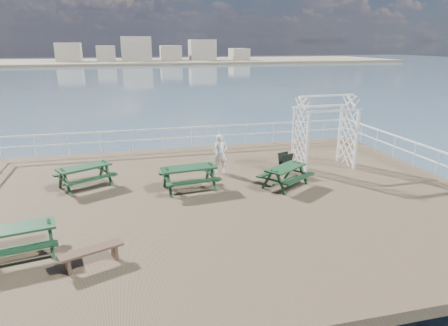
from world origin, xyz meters
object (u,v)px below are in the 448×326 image
(flat_bench_far, at_px, (91,253))
(trellis_arbor, at_px, (325,136))
(picnic_table_b, at_px, (189,173))
(picnic_table_a, at_px, (85,172))
(picnic_table_c, at_px, (286,172))
(picnic_table_d, at_px, (17,235))
(person, at_px, (220,154))

(flat_bench_far, xyz_separation_m, trellis_arbor, (9.19, 5.93, 1.05))
(picnic_table_b, distance_m, trellis_arbor, 6.24)
(picnic_table_a, bearing_deg, picnic_table_c, -40.50)
(picnic_table_a, distance_m, picnic_table_d, 5.04)
(picnic_table_b, height_order, picnic_table_d, picnic_table_b)
(picnic_table_b, distance_m, person, 2.21)
(picnic_table_b, relative_size, trellis_arbor, 0.69)
(picnic_table_b, xyz_separation_m, picnic_table_d, (-4.96, -3.72, -0.04))
(trellis_arbor, relative_size, person, 1.93)
(person, bearing_deg, picnic_table_c, -44.24)
(trellis_arbor, bearing_deg, picnic_table_a, 178.00)
(picnic_table_b, xyz_separation_m, flat_bench_far, (-3.14, -4.62, -0.29))
(picnic_table_a, xyz_separation_m, person, (5.28, 0.40, 0.22))
(picnic_table_b, distance_m, picnic_table_d, 6.19)
(picnic_table_b, relative_size, picnic_table_c, 0.94)
(flat_bench_far, bearing_deg, trellis_arbor, 11.51)
(picnic_table_b, bearing_deg, picnic_table_a, 156.03)
(picnic_table_a, xyz_separation_m, flat_bench_far, (0.59, -5.79, -0.26))
(trellis_arbor, bearing_deg, picnic_table_b, -170.61)
(flat_bench_far, xyz_separation_m, person, (4.69, 6.19, 0.48))
(picnic_table_a, distance_m, person, 5.30)
(picnic_table_a, height_order, picnic_table_c, picnic_table_a)
(picnic_table_b, xyz_separation_m, picnic_table_c, (3.53, -0.60, -0.06))
(picnic_table_d, bearing_deg, picnic_table_b, 25.84)
(picnic_table_a, xyz_separation_m, picnic_table_d, (-1.24, -4.88, -0.01))
(trellis_arbor, bearing_deg, picnic_table_c, -145.63)
(picnic_table_a, height_order, flat_bench_far, picnic_table_a)
(picnic_table_d, relative_size, person, 1.30)
(picnic_table_c, distance_m, trellis_arbor, 3.27)
(flat_bench_far, distance_m, person, 7.78)
(trellis_arbor, height_order, person, trellis_arbor)
(flat_bench_far, bearing_deg, picnic_table_b, 34.49)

